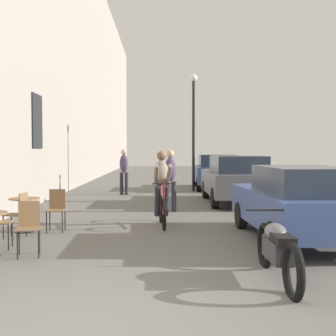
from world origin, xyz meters
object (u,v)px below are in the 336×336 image
(pedestrian_far, at_px, (124,169))
(parked_car_second, at_px, (235,179))
(parked_motorcycle, at_px, (278,250))
(parked_car_nearest, at_px, (297,202))
(pedestrian_near, at_px, (170,177))
(cafe_chair_near_toward_wall, at_px, (29,224))
(cafe_table_mid, at_px, (25,207))
(parked_car_third, at_px, (216,171))
(cyclist_on_bicycle, at_px, (162,190))
(cafe_chair_mid_toward_street, at_px, (57,207))
(pedestrian_mid, at_px, (162,174))
(cafe_chair_mid_toward_wall, at_px, (19,212))
(street_lamp, at_px, (194,117))

(pedestrian_far, xyz_separation_m, parked_car_second, (3.85, -2.83, -0.20))
(parked_car_second, bearing_deg, parked_motorcycle, -95.93)
(parked_car_nearest, bearing_deg, pedestrian_near, 119.27)
(parked_car_second, bearing_deg, cafe_chair_near_toward_wall, -122.79)
(cafe_table_mid, relative_size, parked_car_nearest, 0.18)
(cafe_chair_near_toward_wall, xyz_separation_m, pedestrian_near, (2.44, 5.19, 0.46))
(pedestrian_near, distance_m, parked_car_third, 7.70)
(cyclist_on_bicycle, xyz_separation_m, parked_car_nearest, (2.55, -1.88, -0.07))
(cafe_chair_mid_toward_street, relative_size, pedestrian_far, 0.50)
(cafe_table_mid, distance_m, pedestrian_near, 4.42)
(cafe_table_mid, height_order, pedestrian_mid, pedestrian_mid)
(cyclist_on_bicycle, distance_m, pedestrian_near, 2.25)
(cafe_chair_mid_toward_wall, bearing_deg, cyclist_on_bicycle, 27.61)
(cafe_table_mid, height_order, pedestrian_near, pedestrian_near)
(cafe_table_mid, relative_size, parked_motorcycle, 0.34)
(cafe_chair_mid_toward_wall, height_order, parked_car_second, parked_car_second)
(cafe_chair_mid_toward_street, bearing_deg, parked_car_second, 46.75)
(cafe_chair_near_toward_wall, xyz_separation_m, street_lamp, (3.56, 11.46, 2.59))
(pedestrian_mid, xyz_separation_m, parked_car_nearest, (2.53, -6.58, -0.18))
(parked_car_second, bearing_deg, cyclist_on_bicycle, -119.94)
(parked_car_third, bearing_deg, pedestrian_mid, -116.29)
(pedestrian_far, xyz_separation_m, parked_motorcycle, (2.95, -11.44, -0.59))
(pedestrian_mid, distance_m, street_lamp, 4.59)
(pedestrian_mid, bearing_deg, pedestrian_far, 122.10)
(pedestrian_near, height_order, street_lamp, street_lamp)
(cafe_chair_mid_toward_street, relative_size, pedestrian_near, 0.51)
(cafe_chair_mid_toward_wall, distance_m, pedestrian_near, 4.84)
(cafe_table_mid, height_order, parked_motorcycle, parked_motorcycle)
(cafe_chair_near_toward_wall, height_order, parked_car_nearest, parked_car_nearest)
(parked_car_nearest, relative_size, parked_car_second, 0.93)
(cafe_chair_mid_toward_street, distance_m, parked_car_nearest, 4.93)
(cafe_chair_mid_toward_street, relative_size, street_lamp, 0.18)
(pedestrian_mid, xyz_separation_m, pedestrian_far, (-1.46, 2.33, 0.07))
(cyclist_on_bicycle, height_order, parked_car_second, cyclist_on_bicycle)
(pedestrian_near, xyz_separation_m, parked_car_second, (2.16, 1.96, -0.17))
(cafe_chair_near_toward_wall, height_order, parked_car_second, parked_car_second)
(street_lamp, height_order, parked_car_third, street_lamp)
(cafe_chair_mid_toward_street, bearing_deg, pedestrian_mid, 67.42)
(cyclist_on_bicycle, distance_m, parked_car_nearest, 3.17)
(cafe_chair_mid_toward_wall, distance_m, pedestrian_mid, 6.81)
(cafe_chair_near_toward_wall, distance_m, parked_motorcycle, 3.99)
(pedestrian_near, bearing_deg, street_lamp, 79.88)
(pedestrian_near, relative_size, parked_car_third, 0.40)
(cafe_chair_mid_toward_street, bearing_deg, parked_motorcycle, -44.15)
(cafe_table_mid, xyz_separation_m, pedestrian_mid, (2.92, 5.53, 0.40))
(cafe_chair_mid_toward_street, height_order, pedestrian_near, pedestrian_near)
(cafe_chair_near_toward_wall, distance_m, pedestrian_far, 10.02)
(street_lamp, relative_size, parked_car_second, 1.12)
(cafe_chair_mid_toward_street, height_order, parked_car_third, parked_car_third)
(cafe_chair_near_toward_wall, relative_size, pedestrian_far, 0.50)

